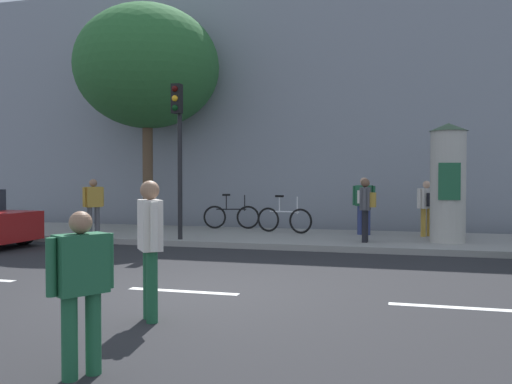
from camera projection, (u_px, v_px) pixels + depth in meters
The scene contains 15 objects.
ground_plane at pixel (183, 292), 8.45m from camera, with size 80.00×80.00×0.00m, color #232326.
sidewalk_curb at pixel (281, 238), 15.20m from camera, with size 36.00×4.00×0.15m, color gray.
lane_markings at pixel (183, 291), 8.45m from camera, with size 25.80×0.16×0.01m.
building_backdrop at pixel (311, 112), 19.91m from camera, with size 36.00×5.00×8.28m, color gray.
traffic_light at pixel (178, 135), 14.04m from camera, with size 0.24×0.45×4.00m.
poster_column at pixel (448, 182), 13.53m from camera, with size 0.94×0.94×2.96m.
street_tree at pixel (147, 67), 17.35m from camera, with size 4.58×4.58×7.08m.
pedestrian_tallest at pixel (80, 279), 4.84m from camera, with size 0.51×0.54×1.48m.
pedestrian_in_red_top at pixel (150, 238), 6.72m from camera, with size 0.45×0.50×1.73m.
pedestrian_with_backpack at pixel (366, 204), 13.57m from camera, with size 0.39×0.61×1.58m.
pedestrian_with_bag at pixel (364, 201), 15.26m from camera, with size 0.63×0.42×1.61m.
pedestrian_near_pole at pixel (93, 203), 15.06m from camera, with size 0.44×0.52×1.57m.
pedestrian_in_dark_shirt at pixel (427, 203), 14.85m from camera, with size 0.54×0.54×1.52m.
bicycle_leaning at pixel (284, 219), 15.89m from camera, with size 1.73×0.50×1.09m.
bicycle_upright at pixel (231, 216), 17.10m from camera, with size 1.75×0.39×1.09m.
Camera 1 is at (3.30, -7.82, 1.78)m, focal length 38.31 mm.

